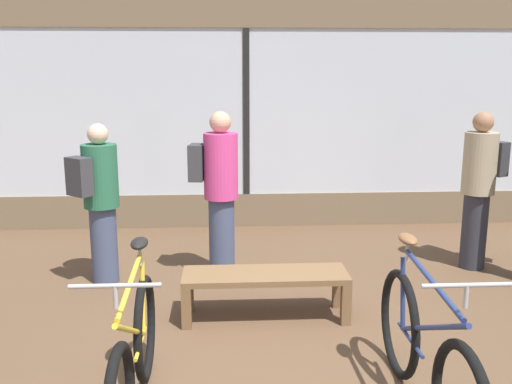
{
  "coord_description": "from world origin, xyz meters",
  "views": [
    {
      "loc": [
        -0.3,
        -3.48,
        2.09
      ],
      "look_at": [
        0.0,
        1.78,
        0.95
      ],
      "focal_mm": 40.0,
      "sensor_mm": 36.0,
      "label": 1
    }
  ],
  "objects_px": {
    "display_bench": "(265,280)",
    "customer_near_bench": "(219,190)",
    "bicycle_left": "(134,359)",
    "bicycle_right": "(425,356)",
    "customer_mid_floor": "(100,199)",
    "customer_by_window": "(479,185)"
  },
  "relations": [
    {
      "from": "display_bench",
      "to": "customer_near_bench",
      "type": "relative_size",
      "value": 0.83
    },
    {
      "from": "bicycle_left",
      "to": "bicycle_right",
      "type": "relative_size",
      "value": 0.95
    },
    {
      "from": "bicycle_left",
      "to": "customer_near_bench",
      "type": "bearing_deg",
      "value": 78.24
    },
    {
      "from": "bicycle_left",
      "to": "bicycle_right",
      "type": "xyz_separation_m",
      "value": [
        1.75,
        -0.09,
        0.01
      ]
    },
    {
      "from": "display_bench",
      "to": "bicycle_left",
      "type": "bearing_deg",
      "value": -122.47
    },
    {
      "from": "customer_mid_floor",
      "to": "customer_by_window",
      "type": "bearing_deg",
      "value": 3.45
    },
    {
      "from": "customer_by_window",
      "to": "customer_near_bench",
      "type": "distance_m",
      "value": 2.72
    },
    {
      "from": "bicycle_left",
      "to": "customer_near_bench",
      "type": "distance_m",
      "value": 2.52
    },
    {
      "from": "bicycle_right",
      "to": "customer_mid_floor",
      "type": "distance_m",
      "value": 3.42
    },
    {
      "from": "bicycle_left",
      "to": "customer_mid_floor",
      "type": "xyz_separation_m",
      "value": [
        -0.66,
        2.31,
        0.46
      ]
    },
    {
      "from": "bicycle_left",
      "to": "display_bench",
      "type": "relative_size",
      "value": 1.22
    },
    {
      "from": "customer_by_window",
      "to": "customer_near_bench",
      "type": "relative_size",
      "value": 0.99
    },
    {
      "from": "customer_by_window",
      "to": "customer_near_bench",
      "type": "xyz_separation_m",
      "value": [
        -2.72,
        -0.13,
        0.01
      ]
    },
    {
      "from": "bicycle_right",
      "to": "customer_near_bench",
      "type": "relative_size",
      "value": 1.06
    },
    {
      "from": "display_bench",
      "to": "customer_by_window",
      "type": "relative_size",
      "value": 0.84
    },
    {
      "from": "bicycle_left",
      "to": "customer_mid_floor",
      "type": "height_order",
      "value": "customer_mid_floor"
    },
    {
      "from": "customer_by_window",
      "to": "display_bench",
      "type": "bearing_deg",
      "value": -153.89
    },
    {
      "from": "customer_mid_floor",
      "to": "customer_near_bench",
      "type": "height_order",
      "value": "customer_near_bench"
    },
    {
      "from": "bicycle_left",
      "to": "display_bench",
      "type": "height_order",
      "value": "bicycle_left"
    },
    {
      "from": "bicycle_left",
      "to": "customer_by_window",
      "type": "distance_m",
      "value": 4.13
    },
    {
      "from": "customer_near_bench",
      "to": "customer_mid_floor",
      "type": "bearing_deg",
      "value": -174.74
    },
    {
      "from": "bicycle_left",
      "to": "customer_near_bench",
      "type": "height_order",
      "value": "customer_near_bench"
    }
  ]
}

